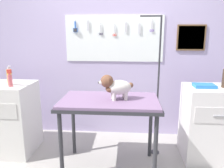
{
  "coord_description": "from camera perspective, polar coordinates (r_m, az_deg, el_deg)",
  "views": [
    {
      "loc": [
        0.23,
        -1.94,
        1.52
      ],
      "look_at": [
        0.05,
        0.38,
        0.98
      ],
      "focal_mm": 35.23,
      "sensor_mm": 36.0,
      "label": 1
    }
  ],
  "objects": [
    {
      "name": "grooming_table",
      "position": [
        2.42,
        -0.64,
        -5.75
      ],
      "size": [
        1.09,
        0.65,
        0.82
      ],
      "color": "#2D2D33",
      "rests_on": "ground"
    },
    {
      "name": "detangler_spray",
      "position": [
        2.94,
        -25.07,
        1.71
      ],
      "size": [
        0.06,
        0.06,
        0.24
      ],
      "color": "gold",
      "rests_on": "counter_left"
    },
    {
      "name": "dog",
      "position": [
        2.34,
        0.9,
        -0.62
      ],
      "size": [
        0.37,
        0.24,
        0.28
      ],
      "color": "silver",
      "rests_on": "grooming_table"
    },
    {
      "name": "grooming_arm",
      "position": [
        2.74,
        11.62,
        -2.31
      ],
      "size": [
        0.3,
        0.11,
        1.72
      ],
      "color": "#2D2D33",
      "rests_on": "ground"
    },
    {
      "name": "supply_tray",
      "position": [
        2.78,
        22.83,
        -0.41
      ],
      "size": [
        0.24,
        0.18,
        0.04
      ],
      "color": "#2975C3",
      "rests_on": "cabinet_right"
    },
    {
      "name": "spray_bottle_short",
      "position": [
        2.85,
        -24.96,
        1.11
      ],
      "size": [
        0.05,
        0.05,
        0.2
      ],
      "color": "#D05C63",
      "rests_on": "counter_left"
    },
    {
      "name": "rear_wall_panel",
      "position": [
        3.25,
        0.53,
        6.68
      ],
      "size": [
        4.0,
        0.11,
        2.3
      ],
      "color": "#B4A5CE",
      "rests_on": "ground"
    },
    {
      "name": "cabinet_right",
      "position": [
        2.97,
        24.54,
        -9.24
      ],
      "size": [
        0.68,
        0.54,
        0.9
      ],
      "color": "silver",
      "rests_on": "ground"
    },
    {
      "name": "counter_left",
      "position": [
        3.2,
        -26.47,
        -7.88
      ],
      "size": [
        0.8,
        0.58,
        0.9
      ],
      "color": "silver",
      "rests_on": "ground"
    }
  ]
}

